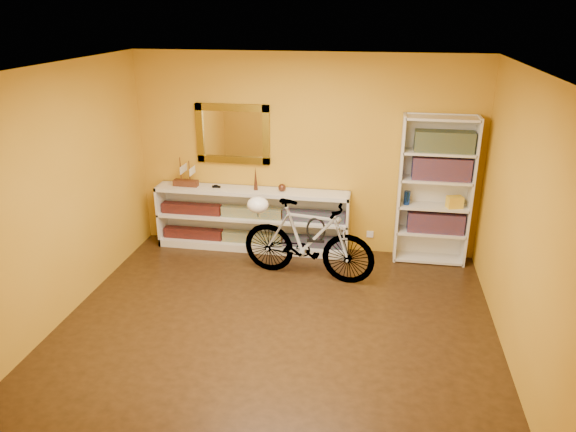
% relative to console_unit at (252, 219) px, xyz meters
% --- Properties ---
extents(floor, '(4.50, 4.00, 0.01)m').
position_rel_console_unit_xyz_m(floor, '(0.68, -1.81, -0.43)').
color(floor, black).
rests_on(floor, ground).
extents(ceiling, '(4.50, 4.00, 0.01)m').
position_rel_console_unit_xyz_m(ceiling, '(0.68, -1.81, 2.18)').
color(ceiling, silver).
rests_on(ceiling, ground).
extents(back_wall, '(4.50, 0.01, 2.60)m').
position_rel_console_unit_xyz_m(back_wall, '(0.68, 0.19, 0.88)').
color(back_wall, '#C48B1D').
rests_on(back_wall, ground).
extents(left_wall, '(0.01, 4.00, 2.60)m').
position_rel_console_unit_xyz_m(left_wall, '(-1.57, -1.81, 0.88)').
color(left_wall, '#C48B1D').
rests_on(left_wall, ground).
extents(right_wall, '(0.01, 4.00, 2.60)m').
position_rel_console_unit_xyz_m(right_wall, '(2.94, -1.81, 0.88)').
color(right_wall, '#C48B1D').
rests_on(right_wall, ground).
extents(gilt_mirror, '(0.98, 0.06, 0.78)m').
position_rel_console_unit_xyz_m(gilt_mirror, '(-0.27, 0.15, 1.12)').
color(gilt_mirror, olive).
rests_on(gilt_mirror, back_wall).
extents(wall_socket, '(0.09, 0.02, 0.09)m').
position_rel_console_unit_xyz_m(wall_socket, '(1.58, 0.17, -0.17)').
color(wall_socket, silver).
rests_on(wall_socket, back_wall).
extents(console_unit, '(2.60, 0.35, 0.85)m').
position_rel_console_unit_xyz_m(console_unit, '(0.00, 0.00, 0.00)').
color(console_unit, silver).
rests_on(console_unit, floor).
extents(cd_row_lower, '(2.50, 0.13, 0.14)m').
position_rel_console_unit_xyz_m(cd_row_lower, '(0.00, -0.02, -0.26)').
color(cd_row_lower, black).
rests_on(cd_row_lower, console_unit).
extents(cd_row_upper, '(2.50, 0.13, 0.14)m').
position_rel_console_unit_xyz_m(cd_row_upper, '(0.00, -0.02, 0.11)').
color(cd_row_upper, '#1C567F').
rests_on(cd_row_upper, console_unit).
extents(model_ship, '(0.34, 0.13, 0.39)m').
position_rel_console_unit_xyz_m(model_ship, '(-0.90, 0.00, 0.62)').
color(model_ship, '#442113').
rests_on(model_ship, console_unit).
extents(toy_car, '(0.00, 0.00, 0.00)m').
position_rel_console_unit_xyz_m(toy_car, '(-0.48, 0.00, 0.43)').
color(toy_car, black).
rests_on(toy_car, console_unit).
extents(bronze_ornament, '(0.05, 0.05, 0.32)m').
position_rel_console_unit_xyz_m(bronze_ornament, '(0.06, 0.00, 0.58)').
color(bronze_ornament, '#4E291A').
rests_on(bronze_ornament, console_unit).
extents(decorative_orb, '(0.10, 0.10, 0.10)m').
position_rel_console_unit_xyz_m(decorative_orb, '(0.41, 0.00, 0.48)').
color(decorative_orb, '#4E291A').
rests_on(decorative_orb, console_unit).
extents(bookcase, '(0.90, 0.30, 1.90)m').
position_rel_console_unit_xyz_m(bookcase, '(2.35, 0.03, 0.52)').
color(bookcase, silver).
rests_on(bookcase, floor).
extents(book_row_a, '(0.70, 0.22, 0.26)m').
position_rel_console_unit_xyz_m(book_row_a, '(2.40, 0.03, 0.12)').
color(book_row_a, maroon).
rests_on(book_row_a, bookcase).
extents(book_row_b, '(0.70, 0.22, 0.28)m').
position_rel_console_unit_xyz_m(book_row_b, '(2.40, 0.03, 0.83)').
color(book_row_b, maroon).
rests_on(book_row_b, bookcase).
extents(book_row_c, '(0.70, 0.22, 0.25)m').
position_rel_console_unit_xyz_m(book_row_c, '(2.40, 0.03, 1.16)').
color(book_row_c, navy).
rests_on(book_row_c, bookcase).
extents(travel_mug, '(0.08, 0.08, 0.18)m').
position_rel_console_unit_xyz_m(travel_mug, '(2.02, 0.01, 0.43)').
color(travel_mug, navy).
rests_on(travel_mug, bookcase).
extents(red_tin, '(0.15, 0.15, 0.17)m').
position_rel_console_unit_xyz_m(red_tin, '(2.15, 0.06, 1.12)').
color(red_tin, maroon).
rests_on(red_tin, bookcase).
extents(yellow_bag, '(0.21, 0.17, 0.15)m').
position_rel_console_unit_xyz_m(yellow_bag, '(2.60, -0.01, 0.41)').
color(yellow_bag, yellow).
rests_on(yellow_bag, bookcase).
extents(bicycle, '(0.69, 1.72, 0.98)m').
position_rel_console_unit_xyz_m(bicycle, '(0.85, -0.70, 0.07)').
color(bicycle, silver).
rests_on(bicycle, floor).
extents(helmet, '(0.26, 0.25, 0.20)m').
position_rel_console_unit_xyz_m(helmet, '(0.22, -0.60, 0.44)').
color(helmet, white).
rests_on(helmet, bicycle).
extents(u_lock, '(0.23, 0.02, 0.23)m').
position_rel_console_unit_xyz_m(u_lock, '(0.95, -0.72, 0.21)').
color(u_lock, black).
rests_on(u_lock, bicycle).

